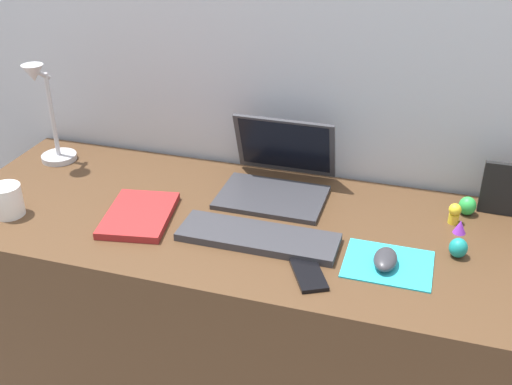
{
  "coord_description": "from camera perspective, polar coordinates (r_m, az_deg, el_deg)",
  "views": [
    {
      "loc": [
        0.42,
        -1.36,
        1.61
      ],
      "look_at": [
        0.0,
        0.0,
        0.83
      ],
      "focal_mm": 43.53,
      "sensor_mm": 36.0,
      "label": 1
    }
  ],
  "objects": [
    {
      "name": "notebook_pad",
      "position": [
        1.71,
        -10.7,
        -2.04
      ],
      "size": [
        0.21,
        0.27,
        0.02
      ],
      "primitive_type": "cube",
      "rotation": [
        0.0,
        0.0,
        0.18
      ],
      "color": "maroon",
      "rests_on": "desk"
    },
    {
      "name": "back_wall",
      "position": [
        1.94,
        3.0,
        4.48
      ],
      "size": [
        2.91,
        0.05,
        1.63
      ],
      "primitive_type": "cube",
      "color": "#B2B7C1",
      "rests_on": "ground_plane"
    },
    {
      "name": "laptop",
      "position": [
        1.8,
        2.01,
        1.73
      ],
      "size": [
        0.3,
        0.28,
        0.2
      ],
      "color": "#333338",
      "rests_on": "desk"
    },
    {
      "name": "desk_lamp",
      "position": [
        2.02,
        -18.6,
        6.62
      ],
      "size": [
        0.11,
        0.14,
        0.33
      ],
      "color": "#B7B7BC",
      "rests_on": "desk"
    },
    {
      "name": "keyboard",
      "position": [
        1.58,
        0.19,
        -4.12
      ],
      "size": [
        0.41,
        0.13,
        0.02
      ],
      "primitive_type": "cube",
      "color": "#333338",
      "rests_on": "desk"
    },
    {
      "name": "toy_figurine_yellow",
      "position": [
        1.73,
        17.78,
        -1.79
      ],
      "size": [
        0.03,
        0.03,
        0.06
      ],
      "color": "yellow",
      "rests_on": "desk"
    },
    {
      "name": "toy_figurine_green",
      "position": [
        1.78,
        18.85,
        -1.16
      ],
      "size": [
        0.05,
        0.05,
        0.05
      ],
      "primitive_type": "ellipsoid",
      "color": "green",
      "rests_on": "desk"
    },
    {
      "name": "cell_phone",
      "position": [
        1.47,
        4.86,
        -7.51
      ],
      "size": [
        0.12,
        0.14,
        0.01
      ],
      "primitive_type": "cube",
      "rotation": [
        0.0,
        0.0,
        0.48
      ],
      "color": "black",
      "rests_on": "desk"
    },
    {
      "name": "desk",
      "position": [
        1.89,
        -0.14,
        -12.32
      ],
      "size": [
        1.71,
        0.64,
        0.74
      ],
      "primitive_type": "cube",
      "color": "#4C331E",
      "rests_on": "ground_plane"
    },
    {
      "name": "mousepad",
      "position": [
        1.53,
        12.04,
        -6.45
      ],
      "size": [
        0.21,
        0.17,
        0.0
      ],
      "primitive_type": "cube",
      "color": "#28B7CC",
      "rests_on": "desk"
    },
    {
      "name": "coffee_mug",
      "position": [
        1.81,
        -21.88,
        -0.68
      ],
      "size": [
        0.08,
        0.08,
        0.09
      ],
      "primitive_type": "cylinder",
      "color": "white",
      "rests_on": "desk"
    },
    {
      "name": "picture_frame",
      "position": [
        1.8,
        21.87,
        0.27
      ],
      "size": [
        0.12,
        0.02,
        0.15
      ],
      "primitive_type": "cube",
      "color": "black",
      "rests_on": "desk"
    },
    {
      "name": "mouse",
      "position": [
        1.51,
        11.81,
        -6.02
      ],
      "size": [
        0.06,
        0.1,
        0.03
      ],
      "primitive_type": "ellipsoid",
      "color": "#333338",
      "rests_on": "mousepad"
    },
    {
      "name": "toy_figurine_teal",
      "position": [
        1.59,
        18.09,
        -4.85
      ],
      "size": [
        0.04,
        0.04,
        0.05
      ],
      "primitive_type": "ellipsoid",
      "color": "teal",
      "rests_on": "desk"
    },
    {
      "name": "toy_figurine_purple",
      "position": [
        1.69,
        18.24,
        -3.0
      ],
      "size": [
        0.03,
        0.03,
        0.04
      ],
      "primitive_type": "cone",
      "color": "purple",
      "rests_on": "desk"
    }
  ]
}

